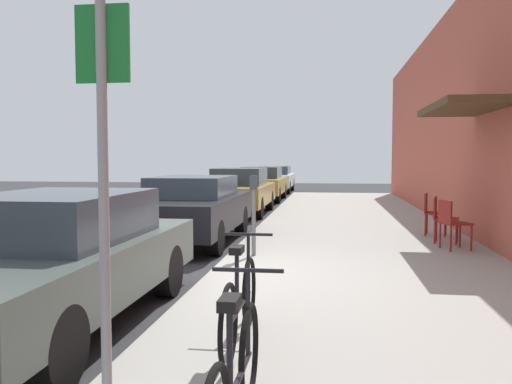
{
  "coord_description": "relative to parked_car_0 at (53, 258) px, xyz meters",
  "views": [
    {
      "loc": [
        1.68,
        -7.18,
        1.72
      ],
      "look_at": [
        0.11,
        4.15,
        1.0
      ],
      "focal_mm": 37.45,
      "sensor_mm": 36.0,
      "label": 1
    }
  ],
  "objects": [
    {
      "name": "parking_meter",
      "position": [
        1.55,
        3.59,
        0.18
      ],
      "size": [
        0.12,
        0.1,
        1.32
      ],
      "color": "slate",
      "rests_on": "sidewalk_slab"
    },
    {
      "name": "ground_plane",
      "position": [
        1.1,
        2.15,
        -0.71
      ],
      "size": [
        60.0,
        60.0,
        0.0
      ],
      "primitive_type": "plane",
      "color": "#2D2D30"
    },
    {
      "name": "parked_car_3",
      "position": [
        0.0,
        16.67,
        0.01
      ],
      "size": [
        1.8,
        4.4,
        1.37
      ],
      "color": "#A58433",
      "rests_on": "ground_plane"
    },
    {
      "name": "bicycle_0",
      "position": [
        2.27,
        -2.19,
        -0.23
      ],
      "size": [
        0.46,
        1.71,
        0.9
      ],
      "color": "black",
      "rests_on": "sidewalk_slab"
    },
    {
      "name": "parked_car_1",
      "position": [
        0.0,
        5.52,
        0.01
      ],
      "size": [
        1.8,
        4.4,
        1.35
      ],
      "color": "black",
      "rests_on": "ground_plane"
    },
    {
      "name": "cafe_chair_0",
      "position": [
        4.9,
        4.63,
        -0.08
      ],
      "size": [
        0.55,
        0.55,
        0.87
      ],
      "color": "maroon",
      "rests_on": "sidewalk_slab"
    },
    {
      "name": "parked_car_2",
      "position": [
        0.0,
        11.27,
        0.02
      ],
      "size": [
        1.8,
        4.4,
        1.42
      ],
      "color": "#A58433",
      "rests_on": "ground_plane"
    },
    {
      "name": "parked_car_4",
      "position": [
        -0.0,
        21.96,
        -0.0
      ],
      "size": [
        1.8,
        4.4,
        1.33
      ],
      "color": "silver",
      "rests_on": "ground_plane"
    },
    {
      "name": "street_sign",
      "position": [
        1.5,
        -2.13,
        0.93
      ],
      "size": [
        0.32,
        0.06,
        2.6
      ],
      "color": "gray",
      "rests_on": "sidewalk_slab"
    },
    {
      "name": "parked_car_0",
      "position": [
        0.0,
        0.0,
        0.0
      ],
      "size": [
        1.8,
        4.4,
        1.36
      ],
      "color": "#47514C",
      "rests_on": "ground_plane"
    },
    {
      "name": "cafe_chair_2",
      "position": [
        4.9,
        6.44,
        -0.08
      ],
      "size": [
        0.54,
        0.54,
        0.87
      ],
      "color": "maroon",
      "rests_on": "sidewalk_slab"
    },
    {
      "name": "cafe_chair_1",
      "position": [
        4.9,
        5.43,
        -0.08
      ],
      "size": [
        0.54,
        0.54,
        0.87
      ],
      "color": "maroon",
      "rests_on": "sidewalk_slab"
    },
    {
      "name": "sidewalk_slab",
      "position": [
        3.35,
        4.15,
        -0.65
      ],
      "size": [
        4.5,
        32.0,
        0.12
      ],
      "primitive_type": "cube",
      "color": "#9E9B93",
      "rests_on": "ground_plane"
    },
    {
      "name": "bicycle_1",
      "position": [
        2.03,
        -0.6,
        -0.23
      ],
      "size": [
        0.46,
        1.71,
        0.9
      ],
      "color": "black",
      "rests_on": "sidewalk_slab"
    }
  ]
}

